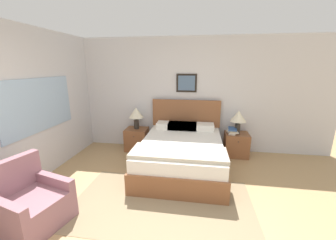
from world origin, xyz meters
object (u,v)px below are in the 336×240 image
(armchair, at_px, (30,204))
(nightstand_near_window, at_px, (137,139))
(bed, at_px, (182,152))
(table_lamp_by_door, at_px, (238,117))
(nightstand_by_door, at_px, (236,144))
(table_lamp_near_window, at_px, (136,114))

(armchair, distance_m, nightstand_near_window, 2.62)
(bed, xyz_separation_m, table_lamp_by_door, (1.15, 0.78, 0.55))
(nightstand_by_door, bearing_deg, armchair, -138.83)
(armchair, bearing_deg, table_lamp_by_door, 145.64)
(bed, height_order, nightstand_by_door, bed)
(bed, distance_m, nightstand_by_door, 1.38)
(bed, height_order, table_lamp_near_window, bed)
(armchair, bearing_deg, nightstand_near_window, -179.20)
(armchair, relative_size, table_lamp_near_window, 1.76)
(nightstand_near_window, relative_size, nightstand_by_door, 1.00)
(bed, distance_m, nightstand_near_window, 1.38)
(armchair, height_order, table_lamp_near_window, table_lamp_near_window)
(armchair, relative_size, nightstand_near_window, 1.72)
(bed, relative_size, table_lamp_by_door, 4.02)
(bed, distance_m, table_lamp_near_window, 1.49)
(nightstand_by_door, bearing_deg, nightstand_near_window, 180.00)
(table_lamp_near_window, height_order, table_lamp_by_door, same)
(nightstand_by_door, bearing_deg, table_lamp_near_window, 179.68)
(table_lamp_by_door, bearing_deg, table_lamp_near_window, 180.00)
(armchair, xyz_separation_m, table_lamp_near_window, (0.61, 2.56, 0.61))
(table_lamp_near_window, bearing_deg, nightstand_by_door, -0.32)
(bed, xyz_separation_m, nightstand_near_window, (-1.15, 0.77, -0.07))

